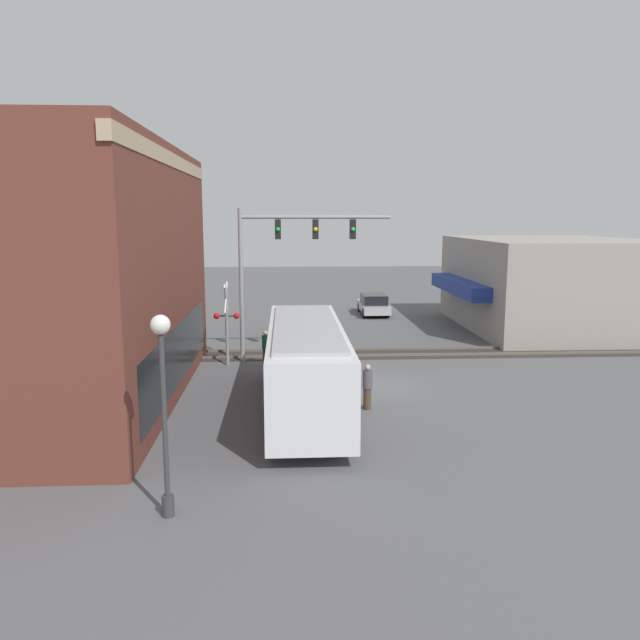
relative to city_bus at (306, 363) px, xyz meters
The scene contains 12 objects.
ground_plane 4.44m from the city_bus, 43.07° to the right, with size 120.00×120.00×0.00m, color #565659.
brick_building 11.05m from the city_bus, 79.03° to the left, with size 16.02×11.58×9.31m.
shop_building 21.86m from the city_bus, 44.22° to the right, with size 13.06×11.14×5.44m.
city_bus is the anchor object (origin of this frame).
traffic_signal_gantry 8.44m from the city_bus, ahead, with size 0.42×6.97×7.13m.
crossing_signal 7.79m from the city_bus, 25.80° to the left, with size 1.41×1.18×3.81m.
streetlamp 8.44m from the city_bus, 155.96° to the left, with size 0.44×0.44×4.68m.
rail_track_near 9.57m from the city_bus, 17.29° to the right, with size 2.60×60.00×0.15m.
parked_car_grey 13.85m from the city_bus, ahead, with size 4.80×1.82×1.40m.
parked_car_silver 22.12m from the city_bus, 14.14° to the right, with size 4.49×1.82×1.44m.
pedestrian_near_bus 2.34m from the city_bus, 88.94° to the right, with size 0.34×0.34×1.64m.
pedestrian_at_crossing 7.05m from the city_bus, 13.40° to the left, with size 0.34×0.34×1.63m.
Camera 1 is at (-24.15, 3.48, 6.79)m, focal length 35.00 mm.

